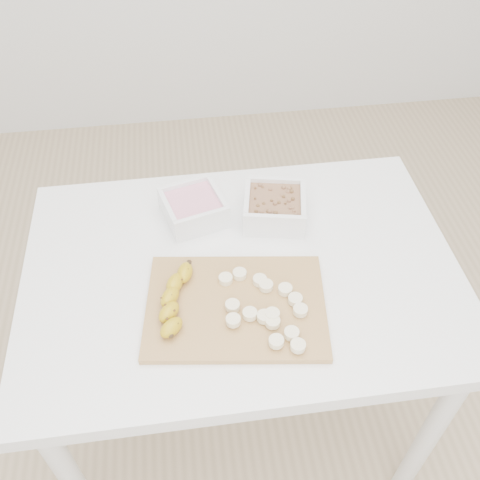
{
  "coord_description": "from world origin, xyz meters",
  "views": [
    {
      "loc": [
        -0.11,
        -0.79,
        1.68
      ],
      "look_at": [
        0.0,
        0.03,
        0.81
      ],
      "focal_mm": 40.0,
      "sensor_mm": 36.0,
      "label": 1
    }
  ],
  "objects": [
    {
      "name": "bowl_granola",
      "position": [
        0.1,
        0.15,
        0.79
      ],
      "size": [
        0.17,
        0.17,
        0.07
      ],
      "color": "white",
      "rests_on": "table"
    },
    {
      "name": "banana_slices",
      "position": [
        0.03,
        -0.14,
        0.78
      ],
      "size": [
        0.18,
        0.23,
        0.02
      ],
      "color": "#F6E8BA",
      "rests_on": "cutting_board"
    },
    {
      "name": "bowl_yogurt",
      "position": [
        -0.1,
        0.18,
        0.78
      ],
      "size": [
        0.17,
        0.17,
        0.07
      ],
      "color": "white",
      "rests_on": "table"
    },
    {
      "name": "cutting_board",
      "position": [
        -0.03,
        -0.11,
        0.76
      ],
      "size": [
        0.41,
        0.32,
        0.01
      ],
      "primitive_type": "cube",
      "rotation": [
        0.0,
        0.0,
        -0.13
      ],
      "color": "tan",
      "rests_on": "table"
    },
    {
      "name": "ground",
      "position": [
        0.0,
        0.0,
        0.0
      ],
      "size": [
        3.5,
        3.5,
        0.0
      ],
      "primitive_type": "plane",
      "color": "#C6AD89",
      "rests_on": "ground"
    },
    {
      "name": "table",
      "position": [
        0.0,
        0.0,
        0.65
      ],
      "size": [
        1.0,
        0.7,
        0.75
      ],
      "color": "white",
      "rests_on": "ground"
    },
    {
      "name": "banana",
      "position": [
        -0.16,
        -0.1,
        0.78
      ],
      "size": [
        0.13,
        0.19,
        0.03
      ],
      "primitive_type": null,
      "rotation": [
        0.0,
        0.0,
        -0.45
      ],
      "color": "#B69211",
      "rests_on": "cutting_board"
    }
  ]
}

